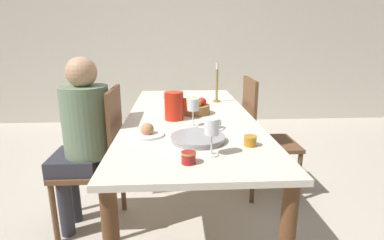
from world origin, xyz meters
The scene contains 17 objects.
ground_plane centered at (0.00, 0.00, 0.00)m, with size 20.00×20.00×0.00m, color beige.
wall_back centered at (0.00, 2.62, 1.30)m, with size 10.00×0.06×2.60m.
dining_table centered at (0.00, 0.00, 0.67)m, with size 0.86×2.04×0.76m.
chair_person_side centered at (-0.61, -0.14, 0.51)m, with size 0.42×0.42×0.98m.
chair_opposite centered at (0.61, 0.28, 0.51)m, with size 0.42×0.42×0.98m.
person_seated centered at (-0.71, -0.15, 0.70)m, with size 0.39×0.41×1.18m.
red_pitcher centered at (-0.11, -0.10, 0.86)m, with size 0.15×0.13×0.19m.
wine_glass_water centered at (0.01, -0.27, 0.89)m, with size 0.07×0.07×0.17m.
wine_glass_juice centered at (0.07, -0.74, 0.89)m, with size 0.07×0.07×0.18m.
teacup_near_person centered at (0.12, -0.33, 0.79)m, with size 0.14×0.14×0.07m.
teacup_across centered at (0.02, 0.36, 0.79)m, with size 0.14×0.14×0.07m.
serving_tray centered at (0.02, -0.54, 0.78)m, with size 0.29×0.29×0.03m.
bread_plate centered at (-0.26, -0.44, 0.78)m, with size 0.19×0.19×0.07m.
jam_jar_amber centered at (-0.05, -0.83, 0.79)m, with size 0.07×0.07×0.05m.
jam_jar_red centered at (0.28, -0.63, 0.79)m, with size 0.07×0.07×0.05m.
fruit_bowl centered at (0.04, 0.05, 0.81)m, with size 0.21×0.21×0.12m.
candlestick_tall centered at (0.25, 0.44, 0.89)m, with size 0.06×0.06×0.33m.
Camera 1 is at (-0.10, -2.04, 1.29)m, focal length 28.00 mm.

